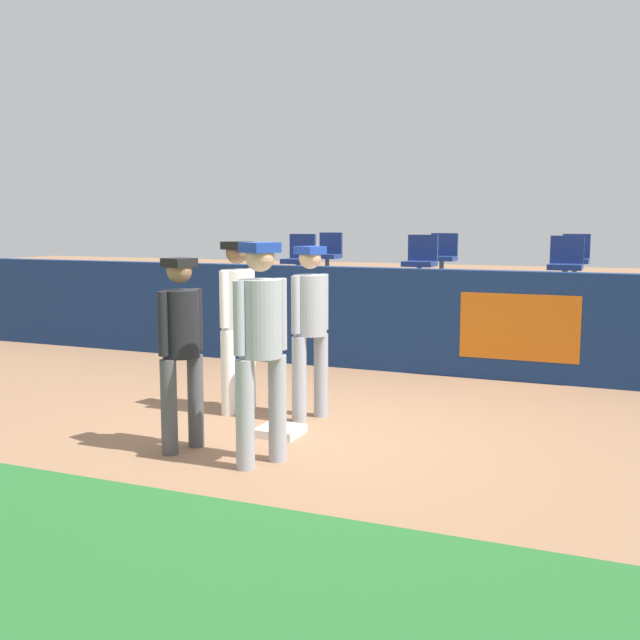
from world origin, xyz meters
TOP-DOWN VIEW (x-y plane):
  - ground_plane at (0.00, 0.00)m, footprint 60.00×60.00m
  - grass_foreground_strip at (0.00, -3.10)m, footprint 18.00×2.80m
  - first_base at (-0.07, -0.00)m, footprint 0.40×0.40m
  - player_fielder_home at (-0.87, 0.66)m, footprint 0.44×0.55m
  - player_runner_visitor at (-0.04, 0.66)m, footprint 0.44×0.48m
  - player_coach_visitor at (0.18, -0.86)m, footprint 0.48×0.48m
  - player_umpire at (-0.66, -0.77)m, footprint 0.41×0.47m
  - field_wall at (0.01, 3.50)m, footprint 18.00×0.26m
  - bleacher_platform at (0.00, 6.07)m, footprint 18.00×4.80m
  - seat_front_center at (-0.04, 4.94)m, footprint 0.47×0.44m
  - seat_back_right at (2.10, 6.74)m, footprint 0.44×0.44m
  - seat_front_left at (-2.08, 4.94)m, footprint 0.45×0.44m
  - seat_back_center at (-0.13, 6.74)m, footprint 0.48×0.44m
  - seat_back_left at (-2.30, 6.74)m, footprint 0.45×0.44m
  - seat_front_right at (2.10, 4.94)m, footprint 0.47×0.44m

SIDE VIEW (x-z plane):
  - ground_plane at x=0.00m, z-range 0.00..0.00m
  - grass_foreground_strip at x=0.00m, z-range 0.00..0.01m
  - first_base at x=-0.07m, z-range 0.00..0.08m
  - bleacher_platform at x=0.00m, z-range 0.00..1.01m
  - field_wall at x=0.01m, z-range 0.00..1.42m
  - player_umpire at x=-0.66m, z-range 0.14..1.87m
  - player_runner_visitor at x=-0.04m, z-range 0.14..1.94m
  - player_fielder_home at x=-0.87m, z-range 0.14..1.98m
  - player_coach_visitor at x=0.18m, z-range 0.15..2.03m
  - seat_back_right at x=2.10m, z-range 1.06..1.90m
  - seat_back_left at x=-2.30m, z-range 1.06..1.90m
  - seat_front_left at x=-2.08m, z-range 1.06..1.90m
  - seat_front_right at x=2.10m, z-range 1.06..1.90m
  - seat_front_center at x=-0.04m, z-range 1.06..1.90m
  - seat_back_center at x=-0.13m, z-range 1.06..1.90m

